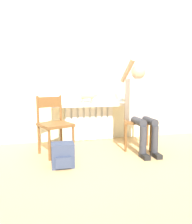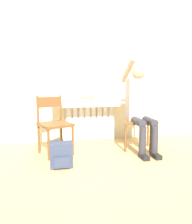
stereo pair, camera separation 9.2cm
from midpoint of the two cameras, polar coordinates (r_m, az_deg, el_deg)
ground_plane at (r=2.94m, az=3.48°, el=-12.96°), size 12.00×12.00×0.00m
wall_with_window at (r=3.96m, az=-1.15°, el=12.23°), size 7.00×0.06×2.70m
radiator at (r=3.94m, az=-0.90°, el=-2.81°), size 0.87×0.08×0.64m
windowsill at (r=3.78m, az=-0.56°, el=1.98°), size 1.34×0.34×0.05m
window_glass at (r=3.92m, az=-1.05°, el=9.52°), size 1.28×0.01×0.95m
chair_left at (r=3.22m, az=-10.10°, el=-2.89°), size 0.55×0.55×0.85m
chair_right at (r=3.50m, az=11.55°, el=-2.07°), size 0.53×0.53×0.85m
person at (r=3.38m, az=12.13°, el=2.35°), size 0.36×0.97×1.42m
cat at (r=3.72m, az=-1.11°, el=4.26°), size 0.41×0.11×0.21m
backpack at (r=2.78m, az=-8.11°, el=-11.04°), size 0.28×0.23×0.30m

